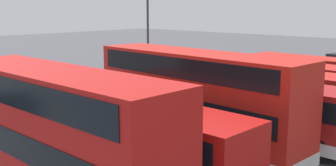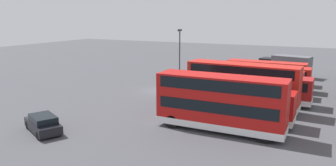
{
  "view_description": "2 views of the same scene",
  "coord_description": "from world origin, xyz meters",
  "px_view_note": "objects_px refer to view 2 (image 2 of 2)",
  "views": [
    {
      "loc": [
        17.88,
        22.81,
        6.58
      ],
      "look_at": [
        -1.98,
        4.24,
        1.53
      ],
      "focal_mm": 44.04,
      "sensor_mm": 36.0,
      "label": 1
    },
    {
      "loc": [
        35.33,
        18.57,
        9.19
      ],
      "look_at": [
        1.29,
        1.72,
        1.36
      ],
      "focal_mm": 34.96,
      "sensor_mm": 36.0,
      "label": 2
    }
  ],
  "objects_px": {
    "bus_single_deck_second": "(260,76)",
    "bus_double_decker_seventh": "(220,102)",
    "bus_single_deck_near_end": "(266,71)",
    "bus_single_deck_third": "(255,80)",
    "bus_double_decker_fifth": "(242,84)",
    "bus_single_deck_sixth": "(231,102)",
    "bus_single_deck_fourth": "(253,86)",
    "box_truck_blue": "(286,65)",
    "lamp_post_tall": "(180,53)",
    "car_hatchback_silver": "(43,124)"
  },
  "relations": [
    {
      "from": "bus_single_deck_fourth",
      "to": "lamp_post_tall",
      "type": "relative_size",
      "value": 1.61
    },
    {
      "from": "bus_single_deck_near_end",
      "to": "car_hatchback_silver",
      "type": "bearing_deg",
      "value": -23.52
    },
    {
      "from": "bus_single_deck_near_end",
      "to": "bus_single_deck_sixth",
      "type": "height_order",
      "value": "same"
    },
    {
      "from": "bus_single_deck_fourth",
      "to": "box_truck_blue",
      "type": "height_order",
      "value": "box_truck_blue"
    },
    {
      "from": "bus_single_deck_sixth",
      "to": "lamp_post_tall",
      "type": "height_order",
      "value": "lamp_post_tall"
    },
    {
      "from": "bus_single_deck_third",
      "to": "box_truck_blue",
      "type": "xyz_separation_m",
      "value": [
        -13.75,
        1.84,
        0.09
      ]
    },
    {
      "from": "bus_single_deck_sixth",
      "to": "box_truck_blue",
      "type": "xyz_separation_m",
      "value": [
        -24.9,
        1.69,
        0.08
      ]
    },
    {
      "from": "bus_single_deck_near_end",
      "to": "car_hatchback_silver",
      "type": "xyz_separation_m",
      "value": [
        28.42,
        -12.37,
        -0.92
      ]
    },
    {
      "from": "bus_double_decker_fifth",
      "to": "car_hatchback_silver",
      "type": "height_order",
      "value": "bus_double_decker_fifth"
    },
    {
      "from": "bus_single_deck_sixth",
      "to": "car_hatchback_silver",
      "type": "bearing_deg",
      "value": -51.44
    },
    {
      "from": "box_truck_blue",
      "to": "lamp_post_tall",
      "type": "relative_size",
      "value": 1.05
    },
    {
      "from": "bus_double_decker_fifth",
      "to": "bus_single_deck_sixth",
      "type": "distance_m",
      "value": 4.12
    },
    {
      "from": "bus_single_deck_fourth",
      "to": "box_truck_blue",
      "type": "relative_size",
      "value": 1.54
    },
    {
      "from": "bus_single_deck_near_end",
      "to": "bus_single_deck_fourth",
      "type": "distance_m",
      "value": 11.06
    },
    {
      "from": "bus_single_deck_near_end",
      "to": "bus_single_deck_sixth",
      "type": "bearing_deg",
      "value": 0.54
    },
    {
      "from": "bus_single_deck_sixth",
      "to": "bus_single_deck_second",
      "type": "bearing_deg",
      "value": -179.35
    },
    {
      "from": "lamp_post_tall",
      "to": "bus_single_deck_near_end",
      "type": "bearing_deg",
      "value": 129.88
    },
    {
      "from": "bus_double_decker_fifth",
      "to": "bus_single_deck_sixth",
      "type": "relative_size",
      "value": 1.02
    },
    {
      "from": "bus_single_deck_near_end",
      "to": "bus_single_deck_fourth",
      "type": "xyz_separation_m",
      "value": [
        11.04,
        0.57,
        0.0
      ]
    },
    {
      "from": "bus_single_deck_sixth",
      "to": "bus_double_decker_seventh",
      "type": "bearing_deg",
      "value": 0.8
    },
    {
      "from": "bus_single_deck_near_end",
      "to": "bus_single_deck_second",
      "type": "xyz_separation_m",
      "value": [
        3.95,
        0.01,
        0.0
      ]
    },
    {
      "from": "bus_single_deck_near_end",
      "to": "bus_single_deck_third",
      "type": "bearing_deg",
      "value": 0.15
    },
    {
      "from": "bus_single_deck_third",
      "to": "box_truck_blue",
      "type": "distance_m",
      "value": 13.88
    },
    {
      "from": "lamp_post_tall",
      "to": "bus_single_deck_second",
      "type": "bearing_deg",
      "value": 112.94
    },
    {
      "from": "bus_single_deck_fourth",
      "to": "car_hatchback_silver",
      "type": "distance_m",
      "value": 21.69
    },
    {
      "from": "bus_double_decker_fifth",
      "to": "bus_single_deck_near_end",
      "type": "bearing_deg",
      "value": -179.47
    },
    {
      "from": "bus_single_deck_second",
      "to": "bus_double_decker_seventh",
      "type": "height_order",
      "value": "bus_double_decker_seventh"
    },
    {
      "from": "bus_single_deck_near_end",
      "to": "bus_single_deck_second",
      "type": "bearing_deg",
      "value": 0.12
    },
    {
      "from": "bus_double_decker_fifth",
      "to": "bus_single_deck_fourth",
      "type": "bearing_deg",
      "value": 172.58
    },
    {
      "from": "bus_single_deck_third",
      "to": "bus_double_decker_fifth",
      "type": "relative_size",
      "value": 0.97
    },
    {
      "from": "bus_single_deck_second",
      "to": "bus_double_decker_seventh",
      "type": "distance_m",
      "value": 17.87
    },
    {
      "from": "bus_single_deck_fourth",
      "to": "car_hatchback_silver",
      "type": "height_order",
      "value": "bus_single_deck_fourth"
    },
    {
      "from": "bus_double_decker_seventh",
      "to": "bus_double_decker_fifth",
      "type": "bearing_deg",
      "value": -179.32
    },
    {
      "from": "box_truck_blue",
      "to": "lamp_post_tall",
      "type": "distance_m",
      "value": 18.68
    },
    {
      "from": "bus_single_deck_near_end",
      "to": "box_truck_blue",
      "type": "distance_m",
      "value": 6.74
    },
    {
      "from": "car_hatchback_silver",
      "to": "bus_single_deck_second",
      "type": "bearing_deg",
      "value": 153.17
    },
    {
      "from": "bus_single_deck_fourth",
      "to": "bus_double_decker_fifth",
      "type": "relative_size",
      "value": 1.08
    },
    {
      "from": "bus_single_deck_near_end",
      "to": "bus_single_deck_third",
      "type": "height_order",
      "value": "same"
    },
    {
      "from": "bus_single_deck_sixth",
      "to": "car_hatchback_silver",
      "type": "relative_size",
      "value": 2.39
    },
    {
      "from": "bus_single_deck_second",
      "to": "bus_double_decker_fifth",
      "type": "bearing_deg",
      "value": 0.68
    },
    {
      "from": "bus_single_deck_second",
      "to": "bus_single_deck_fourth",
      "type": "height_order",
      "value": "same"
    },
    {
      "from": "bus_single_deck_second",
      "to": "box_truck_blue",
      "type": "xyz_separation_m",
      "value": [
        -10.43,
        1.85,
        0.08
      ]
    },
    {
      "from": "bus_single_deck_fourth",
      "to": "bus_double_decker_fifth",
      "type": "bearing_deg",
      "value": -7.42
    },
    {
      "from": "box_truck_blue",
      "to": "lamp_post_tall",
      "type": "height_order",
      "value": "lamp_post_tall"
    },
    {
      "from": "bus_single_deck_near_end",
      "to": "bus_single_deck_sixth",
      "type": "xyz_separation_m",
      "value": [
        18.42,
        0.17,
        0.0
      ]
    },
    {
      "from": "bus_single_deck_near_end",
      "to": "box_truck_blue",
      "type": "xyz_separation_m",
      "value": [
        -6.48,
        1.86,
        0.09
      ]
    },
    {
      "from": "bus_single_deck_sixth",
      "to": "bus_double_decker_seventh",
      "type": "distance_m",
      "value": 3.48
    },
    {
      "from": "bus_double_decker_fifth",
      "to": "bus_double_decker_seventh",
      "type": "distance_m",
      "value": 7.42
    },
    {
      "from": "box_truck_blue",
      "to": "bus_double_decker_seventh",
      "type": "bearing_deg",
      "value": -3.32
    },
    {
      "from": "bus_single_deck_third",
      "to": "bus_double_decker_seventh",
      "type": "height_order",
      "value": "bus_double_decker_seventh"
    }
  ]
}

